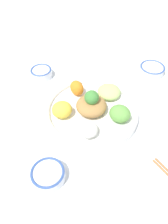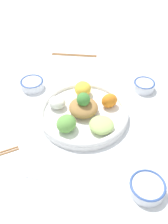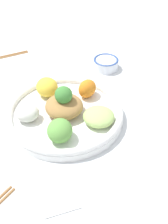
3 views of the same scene
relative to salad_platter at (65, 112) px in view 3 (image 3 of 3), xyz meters
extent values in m
plane|color=white|center=(-0.01, 0.01, -0.03)|extent=(2.40, 2.40, 0.00)
cylinder|color=white|center=(0.00, 0.00, -0.02)|extent=(0.33, 0.33, 0.02)
torus|color=white|center=(0.00, 0.00, 0.00)|extent=(0.33, 0.33, 0.02)
ellipsoid|color=white|center=(0.10, -0.03, 0.02)|extent=(0.08, 0.07, 0.04)
ellipsoid|color=#6BAD4C|center=(0.06, 0.08, 0.02)|extent=(0.09, 0.09, 0.06)
ellipsoid|color=#B7DB7A|center=(-0.06, 0.08, 0.01)|extent=(0.12, 0.12, 0.04)
ellipsoid|color=orange|center=(-0.10, -0.03, 0.02)|extent=(0.07, 0.06, 0.05)
ellipsoid|color=yellow|center=(0.00, -0.10, 0.02)|extent=(0.06, 0.07, 0.06)
ellipsoid|color=#AD7F47|center=(0.00, 0.00, 0.02)|extent=(0.10, 0.10, 0.05)
sphere|color=#478E3D|center=(0.00, 0.00, 0.06)|extent=(0.05, 0.05, 0.05)
cylinder|color=white|center=(-0.25, -0.15, -0.01)|extent=(0.09, 0.09, 0.03)
torus|color=#38569E|center=(-0.25, -0.15, 0.01)|extent=(0.09, 0.09, 0.01)
cylinder|color=#5B3319|center=(-0.25, -0.15, 0.00)|extent=(0.07, 0.07, 0.00)
cube|color=white|center=(0.15, 0.25, -0.02)|extent=(0.08, 0.03, 0.01)
ellipsoid|color=white|center=(0.09, 0.27, -0.02)|extent=(0.05, 0.04, 0.01)
camera|label=1|loc=(0.50, -0.14, 0.56)|focal=35.00mm
camera|label=2|loc=(0.01, 0.68, 0.66)|focal=42.00mm
camera|label=3|loc=(0.31, 0.58, 0.56)|focal=50.00mm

